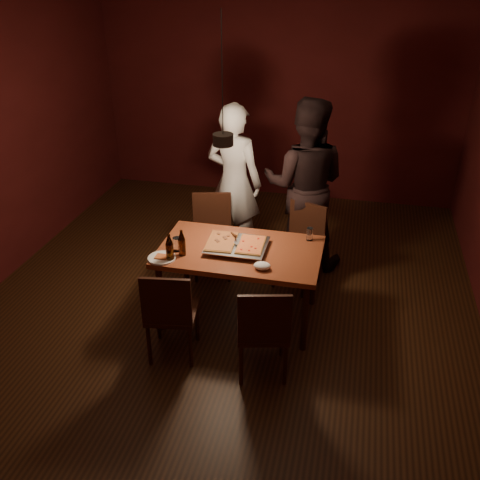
% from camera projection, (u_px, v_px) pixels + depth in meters
% --- Properties ---
extents(room_shell, '(6.00, 6.00, 6.00)m').
position_uv_depth(room_shell, '(224.00, 177.00, 4.79)').
color(room_shell, '#3B2110').
rests_on(room_shell, ground).
extents(dining_table, '(1.50, 0.90, 0.75)m').
position_uv_depth(dining_table, '(240.00, 256.00, 4.99)').
color(dining_table, brown).
rests_on(dining_table, floor).
extents(chair_far_left, '(0.51, 0.51, 0.49)m').
position_uv_depth(chair_far_left, '(212.00, 227.00, 5.84)').
color(chair_far_left, '#38190F').
rests_on(chair_far_left, floor).
extents(chair_far_right, '(0.54, 0.54, 0.49)m').
position_uv_depth(chair_far_right, '(302.00, 238.00, 5.62)').
color(chair_far_right, '#38190F').
rests_on(chair_far_right, floor).
extents(chair_near_left, '(0.48, 0.48, 0.49)m').
position_uv_depth(chair_near_left, '(170.00, 308.00, 4.50)').
color(chair_near_left, '#38190F').
rests_on(chair_near_left, floor).
extents(chair_near_right, '(0.51, 0.51, 0.49)m').
position_uv_depth(chair_near_right, '(263.00, 325.00, 4.29)').
color(chair_near_right, '#38190F').
rests_on(chair_near_right, floor).
extents(pizza_tray, '(0.56, 0.46, 0.05)m').
position_uv_depth(pizza_tray, '(237.00, 247.00, 4.95)').
color(pizza_tray, silver).
rests_on(pizza_tray, dining_table).
extents(pizza_meat, '(0.28, 0.42, 0.02)m').
position_uv_depth(pizza_meat, '(222.00, 241.00, 4.97)').
color(pizza_meat, maroon).
rests_on(pizza_meat, pizza_tray).
extents(pizza_cheese, '(0.25, 0.38, 0.02)m').
position_uv_depth(pizza_cheese, '(251.00, 245.00, 4.92)').
color(pizza_cheese, gold).
rests_on(pizza_cheese, pizza_tray).
extents(spatula, '(0.21, 0.25, 0.04)m').
position_uv_depth(spatula, '(238.00, 241.00, 4.96)').
color(spatula, silver).
rests_on(spatula, pizza_tray).
extents(beer_bottle_a, '(0.07, 0.07, 0.26)m').
position_uv_depth(beer_bottle_a, '(169.00, 248.00, 4.72)').
color(beer_bottle_a, black).
rests_on(beer_bottle_a, dining_table).
extents(beer_bottle_b, '(0.07, 0.07, 0.25)m').
position_uv_depth(beer_bottle_b, '(182.00, 243.00, 4.81)').
color(beer_bottle_b, black).
rests_on(beer_bottle_b, dining_table).
extents(water_glass_left, '(0.08, 0.08, 0.13)m').
position_uv_depth(water_glass_left, '(177.00, 244.00, 4.91)').
color(water_glass_left, silver).
rests_on(water_glass_left, dining_table).
extents(water_glass_right, '(0.06, 0.06, 0.13)m').
position_uv_depth(water_glass_right, '(310.00, 234.00, 5.09)').
color(water_glass_right, silver).
rests_on(water_glass_right, dining_table).
extents(plate_slice, '(0.25, 0.25, 0.03)m').
position_uv_depth(plate_slice, '(162.00, 258.00, 4.80)').
color(plate_slice, white).
rests_on(plate_slice, dining_table).
extents(napkin, '(0.15, 0.11, 0.06)m').
position_uv_depth(napkin, '(262.00, 266.00, 4.63)').
color(napkin, white).
rests_on(napkin, dining_table).
extents(diner_white, '(0.74, 0.57, 1.80)m').
position_uv_depth(diner_white, '(234.00, 182.00, 6.01)').
color(diner_white, silver).
rests_on(diner_white, floor).
extents(diner_dark, '(0.93, 0.73, 1.90)m').
position_uv_depth(diner_dark, '(305.00, 185.00, 5.81)').
color(diner_dark, black).
rests_on(diner_dark, floor).
extents(pendant_lamp, '(0.18, 0.18, 1.10)m').
position_uv_depth(pendant_lamp, '(223.00, 138.00, 4.62)').
color(pendant_lamp, black).
rests_on(pendant_lamp, ceiling).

